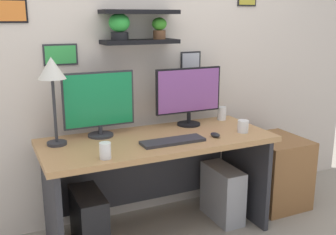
{
  "coord_description": "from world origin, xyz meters",
  "views": [
    {
      "loc": [
        -1.06,
        -2.44,
        1.57
      ],
      "look_at": [
        0.1,
        0.05,
        0.87
      ],
      "focal_mm": 42.35,
      "sensor_mm": 36.0,
      "label": 1
    }
  ],
  "objects_px": {
    "desk": "(155,163)",
    "computer_tower_right": "(222,193)",
    "monitor_right": "(189,94)",
    "desk_lamp": "(52,75)",
    "coffee_mug": "(243,126)",
    "computer_tower_left": "(89,224)",
    "keyboard": "(173,141)",
    "computer_mouse": "(215,135)",
    "drawer_cabinet": "(275,171)",
    "water_cup": "(222,113)",
    "pen_cup": "(105,151)",
    "monitor_left": "(99,103)"
  },
  "relations": [
    {
      "from": "desk",
      "to": "computer_tower_right",
      "type": "xyz_separation_m",
      "value": [
        0.56,
        -0.05,
        -0.32
      ]
    },
    {
      "from": "monitor_right",
      "to": "desk_lamp",
      "type": "xyz_separation_m",
      "value": [
        -1.02,
        -0.07,
        0.22
      ]
    },
    {
      "from": "coffee_mug",
      "to": "computer_tower_right",
      "type": "height_order",
      "value": "coffee_mug"
    },
    {
      "from": "desk",
      "to": "computer_tower_left",
      "type": "height_order",
      "value": "desk"
    },
    {
      "from": "keyboard",
      "to": "computer_mouse",
      "type": "bearing_deg",
      "value": -1.63
    },
    {
      "from": "desk_lamp",
      "to": "drawer_cabinet",
      "type": "xyz_separation_m",
      "value": [
        1.78,
        -0.1,
        -0.92
      ]
    },
    {
      "from": "desk",
      "to": "coffee_mug",
      "type": "distance_m",
      "value": 0.7
    },
    {
      "from": "computer_tower_right",
      "to": "keyboard",
      "type": "bearing_deg",
      "value": -163.97
    },
    {
      "from": "monitor_right",
      "to": "keyboard",
      "type": "xyz_separation_m",
      "value": [
        -0.31,
        -0.36,
        -0.24
      ]
    },
    {
      "from": "computer_mouse",
      "to": "desk_lamp",
      "type": "height_order",
      "value": "desk_lamp"
    },
    {
      "from": "desk_lamp",
      "to": "drawer_cabinet",
      "type": "bearing_deg",
      "value": -3.16
    },
    {
      "from": "computer_tower_right",
      "to": "water_cup",
      "type": "bearing_deg",
      "value": 62.94
    },
    {
      "from": "coffee_mug",
      "to": "computer_tower_left",
      "type": "bearing_deg",
      "value": 175.38
    },
    {
      "from": "pen_cup",
      "to": "drawer_cabinet",
      "type": "height_order",
      "value": "pen_cup"
    },
    {
      "from": "desk",
      "to": "desk_lamp",
      "type": "xyz_separation_m",
      "value": [
        -0.67,
        0.09,
        0.68
      ]
    },
    {
      "from": "pen_cup",
      "to": "drawer_cabinet",
      "type": "distance_m",
      "value": 1.67
    },
    {
      "from": "monitor_left",
      "to": "pen_cup",
      "type": "relative_size",
      "value": 5.05
    },
    {
      "from": "desk",
      "to": "monitor_right",
      "type": "relative_size",
      "value": 2.99
    },
    {
      "from": "drawer_cabinet",
      "to": "computer_tower_left",
      "type": "relative_size",
      "value": 1.3
    },
    {
      "from": "monitor_right",
      "to": "desk_lamp",
      "type": "relative_size",
      "value": 0.94
    },
    {
      "from": "computer_mouse",
      "to": "coffee_mug",
      "type": "distance_m",
      "value": 0.25
    },
    {
      "from": "computer_tower_left",
      "to": "pen_cup",
      "type": "bearing_deg",
      "value": -70.8
    },
    {
      "from": "desk_lamp",
      "to": "coffee_mug",
      "type": "relative_size",
      "value": 6.44
    },
    {
      "from": "desk",
      "to": "computer_tower_right",
      "type": "distance_m",
      "value": 0.65
    },
    {
      "from": "keyboard",
      "to": "pen_cup",
      "type": "relative_size",
      "value": 4.4
    },
    {
      "from": "monitor_right",
      "to": "drawer_cabinet",
      "type": "xyz_separation_m",
      "value": [
        0.75,
        -0.17,
        -0.7
      ]
    },
    {
      "from": "coffee_mug",
      "to": "drawer_cabinet",
      "type": "xyz_separation_m",
      "value": [
        0.49,
        0.18,
        -0.5
      ]
    },
    {
      "from": "desk",
      "to": "monitor_left",
      "type": "xyz_separation_m",
      "value": [
        -0.35,
        0.16,
        0.45
      ]
    },
    {
      "from": "water_cup",
      "to": "drawer_cabinet",
      "type": "bearing_deg",
      "value": -24.6
    },
    {
      "from": "coffee_mug",
      "to": "computer_mouse",
      "type": "bearing_deg",
      "value": -176.7
    },
    {
      "from": "computer_tower_right",
      "to": "coffee_mug",
      "type": "bearing_deg",
      "value": -65.54
    },
    {
      "from": "monitor_right",
      "to": "coffee_mug",
      "type": "bearing_deg",
      "value": -52.96
    },
    {
      "from": "monitor_left",
      "to": "coffee_mug",
      "type": "bearing_deg",
      "value": -19.95
    },
    {
      "from": "monitor_right",
      "to": "computer_mouse",
      "type": "relative_size",
      "value": 6.04
    },
    {
      "from": "keyboard",
      "to": "coffee_mug",
      "type": "relative_size",
      "value": 4.89
    },
    {
      "from": "coffee_mug",
      "to": "drawer_cabinet",
      "type": "distance_m",
      "value": 0.72
    },
    {
      "from": "monitor_right",
      "to": "computer_tower_right",
      "type": "relative_size",
      "value": 1.26
    },
    {
      "from": "computer_mouse",
      "to": "pen_cup",
      "type": "distance_m",
      "value": 0.84
    },
    {
      "from": "monitor_right",
      "to": "monitor_left",
      "type": "bearing_deg",
      "value": 180.0
    },
    {
      "from": "computer_mouse",
      "to": "desk_lamp",
      "type": "relative_size",
      "value": 0.16
    },
    {
      "from": "monitor_left",
      "to": "monitor_right",
      "type": "height_order",
      "value": "monitor_left"
    },
    {
      "from": "water_cup",
      "to": "computer_tower_left",
      "type": "bearing_deg",
      "value": -166.68
    },
    {
      "from": "water_cup",
      "to": "coffee_mug",
      "type": "bearing_deg",
      "value": -98.46
    },
    {
      "from": "keyboard",
      "to": "water_cup",
      "type": "distance_m",
      "value": 0.74
    },
    {
      "from": "computer_mouse",
      "to": "desk_lamp",
      "type": "xyz_separation_m",
      "value": [
        -1.05,
        0.29,
        0.45
      ]
    },
    {
      "from": "monitor_right",
      "to": "water_cup",
      "type": "xyz_separation_m",
      "value": [
        0.32,
        0.02,
        -0.19
      ]
    },
    {
      "from": "desk_lamp",
      "to": "coffee_mug",
      "type": "xyz_separation_m",
      "value": [
        1.29,
        -0.28,
        -0.42
      ]
    },
    {
      "from": "monitor_left",
      "to": "computer_tower_right",
      "type": "xyz_separation_m",
      "value": [
        0.91,
        -0.21,
        -0.77
      ]
    },
    {
      "from": "pen_cup",
      "to": "coffee_mug",
      "type": "bearing_deg",
      "value": 6.17
    },
    {
      "from": "computer_mouse",
      "to": "water_cup",
      "type": "distance_m",
      "value": 0.5
    }
  ]
}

